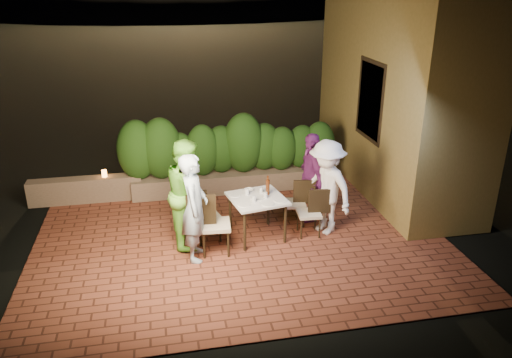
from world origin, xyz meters
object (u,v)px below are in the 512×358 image
object	(u,v)px
chair_left_back	(206,215)
diner_blue	(194,208)
bowl	(249,190)
chair_right_front	(309,212)
parapet_lamp	(104,174)
dining_table	(257,217)
beer_bottle	(268,185)
chair_left_front	(215,224)
diner_purple	(311,177)
diner_white	(326,187)
diner_green	(188,193)
chair_right_back	(294,202)

from	to	relation	value
chair_left_back	diner_blue	xyz separation A→B (m)	(-0.23, -0.55, 0.42)
bowl	chair_left_back	distance (m)	0.86
chair_right_front	parapet_lamp	distance (m)	4.23
dining_table	diner_blue	distance (m)	1.30
chair_left_back	dining_table	bearing A→B (deg)	-18.60
dining_table	parapet_lamp	size ratio (longest dim) A/B	6.32
beer_bottle	chair_right_front	world-z (taller)	beer_bottle
bowl	diner_blue	size ratio (longest dim) A/B	0.09
chair_left_back	bowl	bearing A→B (deg)	2.80
dining_table	diner_blue	world-z (taller)	diner_blue
chair_left_front	diner_purple	size ratio (longest dim) A/B	0.62
chair_left_front	diner_white	world-z (taller)	diner_white
bowl	diner_green	xyz separation A→B (m)	(-1.06, -0.25, 0.15)
diner_green	beer_bottle	bearing A→B (deg)	-84.69
beer_bottle	parapet_lamp	size ratio (longest dim) A/B	2.42
chair_left_back	chair_right_front	xyz separation A→B (m)	(1.77, -0.16, -0.04)
chair_left_front	parapet_lamp	distance (m)	3.16
beer_bottle	chair_right_front	xyz separation A→B (m)	(0.70, -0.19, -0.50)
bowl	chair_right_front	size ratio (longest dim) A/B	0.18
chair_right_back	parapet_lamp	xyz separation A→B (m)	(-3.45, 1.77, 0.14)
chair_left_front	diner_purple	distance (m)	2.09
chair_left_front	parapet_lamp	size ratio (longest dim) A/B	7.36
chair_left_back	diner_blue	distance (m)	0.73
dining_table	chair_right_front	xyz separation A→B (m)	(0.90, -0.09, 0.05)
diner_white	chair_right_front	bearing A→B (deg)	-106.97
chair_left_back	parapet_lamp	world-z (taller)	chair_left_back
dining_table	diner_blue	size ratio (longest dim) A/B	0.50
diner_blue	parapet_lamp	distance (m)	3.08
chair_left_front	chair_left_back	distance (m)	0.45
parapet_lamp	chair_left_front	bearing A→B (deg)	-52.35
diner_blue	dining_table	bearing A→B (deg)	-56.37
dining_table	bowl	size ratio (longest dim) A/B	5.78
bowl	chair_right_back	distance (m)	0.92
diner_white	beer_bottle	bearing A→B (deg)	-124.89
chair_left_back	diner_blue	bearing A→B (deg)	-126.39
diner_green	diner_white	xyz separation A→B (m)	(2.37, -0.08, -0.07)
diner_blue	chair_left_back	bearing A→B (deg)	-12.56
dining_table	beer_bottle	world-z (taller)	beer_bottle
chair_left_front	diner_blue	world-z (taller)	diner_blue
dining_table	chair_left_back	distance (m)	0.87
beer_bottle	bowl	world-z (taller)	beer_bottle
chair_left_front	bowl	bearing A→B (deg)	49.71
diner_green	dining_table	bearing A→B (deg)	-89.35
dining_table	chair_right_back	bearing A→B (deg)	25.58
diner_purple	parapet_lamp	world-z (taller)	diner_purple
bowl	chair_right_back	size ratio (longest dim) A/B	0.18
chair_right_back	diner_green	bearing A→B (deg)	17.04
dining_table	diner_purple	xyz separation A→B (m)	(1.11, 0.52, 0.46)
parapet_lamp	dining_table	bearing A→B (deg)	-38.39
beer_bottle	chair_left_back	size ratio (longest dim) A/B	0.37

